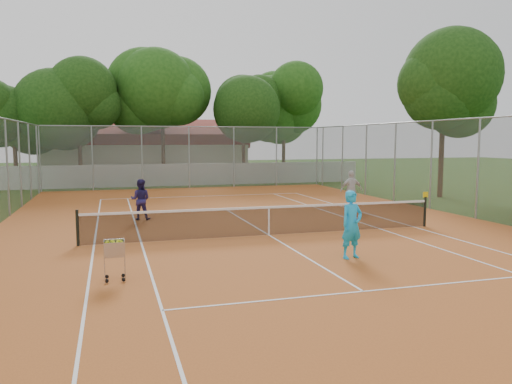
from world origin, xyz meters
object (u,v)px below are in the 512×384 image
object	(u,v)px
tennis_net	(269,220)
player_near	(352,225)
player_far_left	(140,199)
player_far_right	(351,190)
ball_hopper	(115,259)
clubhouse	(145,151)

from	to	relation	value
tennis_net	player_near	xyz separation A→B (m)	(1.13, -3.66, 0.41)
player_near	player_far_left	bearing A→B (deg)	107.73
tennis_net	player_far_left	bearing A→B (deg)	130.84
tennis_net	player_far_right	world-z (taller)	player_far_right
player_near	player_far_left	distance (m)	9.52
player_far_right	tennis_net	bearing A→B (deg)	44.67
player_near	ball_hopper	bearing A→B (deg)	170.36
tennis_net	player_far_left	size ratio (longest dim) A/B	7.42
tennis_net	player_far_left	world-z (taller)	player_far_left
player_near	ball_hopper	world-z (taller)	player_near
tennis_net	ball_hopper	bearing A→B (deg)	-140.22
clubhouse	ball_hopper	bearing A→B (deg)	-95.04
clubhouse	tennis_net	bearing A→B (deg)	-86.05
tennis_net	player_far_right	size ratio (longest dim) A/B	6.70
tennis_net	ball_hopper	world-z (taller)	ball_hopper
player_far_left	ball_hopper	bearing A→B (deg)	98.70
clubhouse	player_far_left	xyz separation A→B (m)	(-1.85, -24.54, -1.38)
player_near	player_far_right	xyz separation A→B (m)	(4.26, 8.34, -0.01)
player_far_left	player_far_right	bearing A→B (deg)	-162.80
player_far_left	player_near	bearing A→B (deg)	137.34
player_near	player_far_right	distance (m)	9.37
tennis_net	clubhouse	bearing A→B (deg)	93.95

